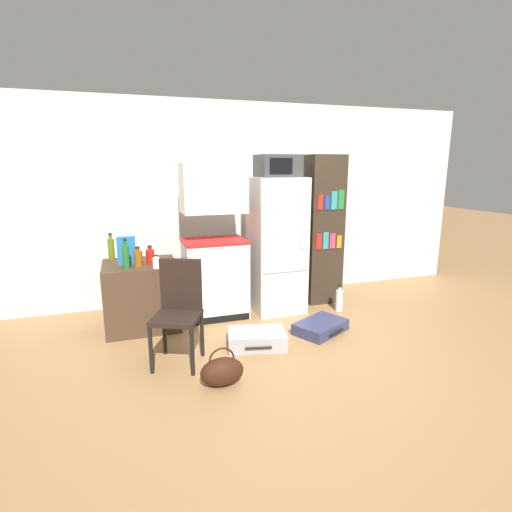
% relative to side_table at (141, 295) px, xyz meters
% --- Properties ---
extents(ground_plane, '(24.00, 24.00, 0.00)m').
position_rel_side_table_xyz_m(ground_plane, '(1.32, -1.25, -0.36)').
color(ground_plane, olive).
extents(wall_back, '(6.40, 0.10, 2.56)m').
position_rel_side_table_xyz_m(wall_back, '(1.52, 0.75, 0.92)').
color(wall_back, beige).
rests_on(wall_back, ground_plane).
extents(side_table, '(0.78, 0.70, 0.72)m').
position_rel_side_table_xyz_m(side_table, '(0.00, 0.00, 0.00)').
color(side_table, '#422D1E').
rests_on(side_table, ground_plane).
extents(kitchen_hutch, '(0.72, 0.55, 1.79)m').
position_rel_side_table_xyz_m(kitchen_hutch, '(0.85, 0.08, 0.45)').
color(kitchen_hutch, white).
rests_on(kitchen_hutch, ground_plane).
extents(refrigerator, '(0.60, 0.63, 1.63)m').
position_rel_side_table_xyz_m(refrigerator, '(1.62, 0.05, 0.45)').
color(refrigerator, silver).
rests_on(refrigerator, ground_plane).
extents(microwave, '(0.47, 0.44, 0.26)m').
position_rel_side_table_xyz_m(microwave, '(1.62, 0.05, 1.40)').
color(microwave, '#333333').
rests_on(microwave, refrigerator).
extents(bookshelf, '(0.45, 0.37, 1.89)m').
position_rel_side_table_xyz_m(bookshelf, '(2.30, 0.17, 0.59)').
color(bookshelf, '#2D2319').
rests_on(bookshelf, ground_plane).
extents(bottle_clear_short, '(0.07, 0.07, 0.17)m').
position_rel_side_table_xyz_m(bottle_clear_short, '(-0.09, 0.18, 0.43)').
color(bottle_clear_short, silver).
rests_on(bottle_clear_short, side_table).
extents(bottle_olive_oil, '(0.07, 0.07, 0.30)m').
position_rel_side_table_xyz_m(bottle_olive_oil, '(-0.29, 0.29, 0.49)').
color(bottle_olive_oil, '#566619').
rests_on(bottle_olive_oil, side_table).
extents(bottle_milk_white, '(0.07, 0.07, 0.14)m').
position_rel_side_table_xyz_m(bottle_milk_white, '(0.16, -0.28, 0.42)').
color(bottle_milk_white, white).
rests_on(bottle_milk_white, side_table).
extents(bottle_green_tall, '(0.07, 0.07, 0.32)m').
position_rel_side_table_xyz_m(bottle_green_tall, '(-0.13, -0.20, 0.50)').
color(bottle_green_tall, '#1E6028').
rests_on(bottle_green_tall, side_table).
extents(bottle_ketchup_red, '(0.09, 0.09, 0.20)m').
position_rel_side_table_xyz_m(bottle_ketchup_red, '(0.12, -0.07, 0.45)').
color(bottle_ketchup_red, '#AD1914').
rests_on(bottle_ketchup_red, side_table).
extents(bottle_amber_beer, '(0.09, 0.09, 0.21)m').
position_rel_side_table_xyz_m(bottle_amber_beer, '(-0.01, -0.15, 0.45)').
color(bottle_amber_beer, brown).
rests_on(bottle_amber_beer, side_table).
extents(cereal_box, '(0.19, 0.07, 0.30)m').
position_rel_side_table_xyz_m(cereal_box, '(-0.12, -0.01, 0.51)').
color(cereal_box, '#1E66A8').
rests_on(cereal_box, side_table).
extents(chair, '(0.53, 0.53, 0.94)m').
position_rel_side_table_xyz_m(chair, '(0.29, -0.94, 0.19)').
color(chair, black).
rests_on(chair, ground_plane).
extents(suitcase_large_flat, '(0.67, 0.59, 0.12)m').
position_rel_side_table_xyz_m(suitcase_large_flat, '(1.81, -0.79, -0.30)').
color(suitcase_large_flat, navy).
rests_on(suitcase_large_flat, ground_plane).
extents(suitcase_small_flat, '(0.63, 0.48, 0.16)m').
position_rel_side_table_xyz_m(suitcase_small_flat, '(1.05, -0.90, -0.28)').
color(suitcase_small_flat, '#99999E').
rests_on(suitcase_small_flat, ground_plane).
extents(handbag, '(0.36, 0.20, 0.33)m').
position_rel_side_table_xyz_m(handbag, '(0.55, -1.50, -0.24)').
color(handbag, '#33190F').
rests_on(handbag, ground_plane).
extents(water_bottle_front, '(0.09, 0.09, 0.33)m').
position_rel_side_table_xyz_m(water_bottle_front, '(2.33, -0.27, -0.22)').
color(water_bottle_front, silver).
rests_on(water_bottle_front, ground_plane).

